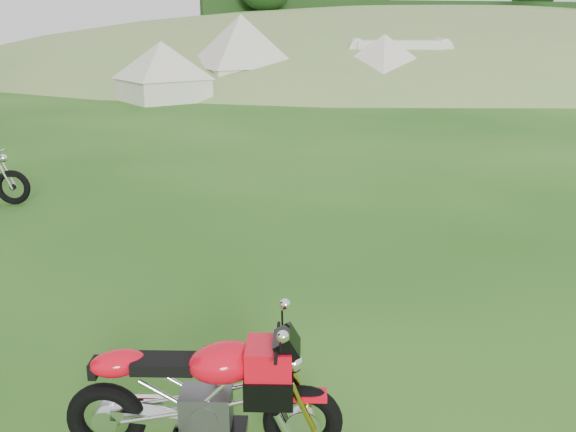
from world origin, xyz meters
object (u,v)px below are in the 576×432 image
object	(u,v)px
sport_motorcycle	(203,386)
tent_right	(384,63)
tent_mid	(242,56)
caravan	(398,64)
tent_left	(162,69)

from	to	relation	value
sport_motorcycle	tent_right	size ratio (longest dim) A/B	0.63
tent_mid	caravan	world-z (taller)	tent_mid
tent_left	tent_mid	xyz separation A→B (m)	(3.56, 2.50, 0.29)
tent_right	caravan	bearing A→B (deg)	27.47
tent_left	caravan	bearing A→B (deg)	-10.88
sport_motorcycle	caravan	xyz separation A→B (m)	(12.23, 21.97, 0.52)
sport_motorcycle	caravan	bearing A→B (deg)	79.18
tent_left	tent_mid	size ratio (longest dim) A/B	0.80
caravan	tent_left	bearing A→B (deg)	-153.24
tent_right	tent_mid	bearing A→B (deg)	132.96
tent_left	tent_right	xyz separation A→B (m)	(8.79, -0.16, 0.06)
sport_motorcycle	tent_right	xyz separation A→B (m)	(10.82, 20.42, 0.69)
tent_right	caravan	distance (m)	2.11
tent_left	tent_right	world-z (taller)	tent_right
sport_motorcycle	tent_mid	size ratio (longest dim) A/B	0.53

